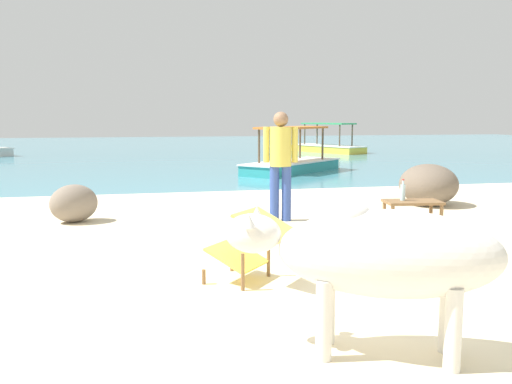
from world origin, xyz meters
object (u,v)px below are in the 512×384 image
low_bench_table (413,205)px  boat_teal (292,163)px  bottle (403,192)px  boat_yellow (328,146)px  person_standing (281,158)px  cow (380,255)px  deck_chair_near (251,242)px

low_bench_table → boat_teal: bearing=92.6°
low_bench_table → bottle: bottle is taller
low_bench_table → boat_yellow: boat_yellow is taller
person_standing → boat_yellow: person_standing is taller
cow → bottle: (2.12, 3.84, -0.16)m
cow → deck_chair_near: size_ratio=1.93×
deck_chair_near → boat_yellow: size_ratio=0.24×
low_bench_table → person_standing: (-1.61, 1.02, 0.61)m
cow → bottle: bearing=-94.5°
deck_chair_near → boat_yellow: (7.49, 18.73, -0.13)m
low_bench_table → boat_teal: boat_teal is taller
low_bench_table → person_standing: person_standing is taller
bottle → boat_yellow: 17.38m
low_bench_table → bottle: size_ratio=2.74×
person_standing → boat_teal: (2.32, 7.35, -0.70)m
deck_chair_near → person_standing: bearing=-69.7°
cow → boat_yellow: (7.03, 20.51, -0.42)m
boat_teal → low_bench_table: bearing=43.1°
cow → boat_teal: 12.52m
person_standing → boat_teal: size_ratio=0.46×
cow → boat_yellow: boat_yellow is taller
low_bench_table → person_standing: 2.00m
cow → person_standing: 4.86m
low_bench_table → deck_chair_near: size_ratio=0.87×
low_bench_table → person_standing: bearing=155.0°
deck_chair_near → person_standing: (1.10, 3.02, 0.56)m
boat_yellow → deck_chair_near: bearing=132.9°
low_bench_table → boat_yellow: (4.78, 16.73, -0.08)m
bottle → boat_teal: 8.36m
boat_teal → deck_chair_near: bearing=29.7°
cow → deck_chair_near: 1.87m
cow → person_standing: person_standing is taller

